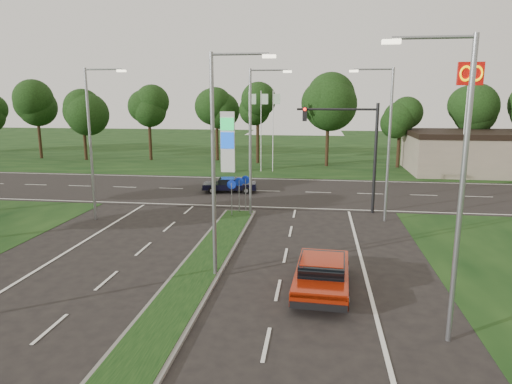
# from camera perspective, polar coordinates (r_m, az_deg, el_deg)

# --- Properties ---
(ground) EXTENTS (160.00, 160.00, 0.00)m
(ground) POSITION_cam_1_polar(r_m,az_deg,el_deg) (14.42, -13.98, -19.06)
(ground) COLOR black
(ground) RESTS_ON ground
(verge_far) EXTENTS (160.00, 50.00, 0.02)m
(verge_far) POSITION_cam_1_polar(r_m,az_deg,el_deg) (67.03, 3.54, 5.39)
(verge_far) COLOR black
(verge_far) RESTS_ON ground
(cross_road) EXTENTS (160.00, 12.00, 0.02)m
(cross_road) POSITION_cam_1_polar(r_m,az_deg,el_deg) (36.52, -0.09, 0.14)
(cross_road) COLOR black
(cross_road) RESTS_ON ground
(median_kerb) EXTENTS (2.00, 26.00, 0.12)m
(median_kerb) POSITION_cam_1_polar(r_m,az_deg,el_deg) (17.74, -9.15, -12.54)
(median_kerb) COLOR slate
(median_kerb) RESTS_ON ground
(commercial_building) EXTENTS (16.00, 9.00, 4.00)m
(commercial_building) POSITION_cam_1_polar(r_m,az_deg,el_deg) (50.72, 27.51, 4.36)
(commercial_building) COLOR gray
(commercial_building) RESTS_ON ground
(streetlight_median_near) EXTENTS (2.53, 0.22, 9.00)m
(streetlight_median_near) POSITION_cam_1_polar(r_m,az_deg,el_deg) (18.01, -4.77, 4.57)
(streetlight_median_near) COLOR gray
(streetlight_median_near) RESTS_ON ground
(streetlight_median_far) EXTENTS (2.53, 0.22, 9.00)m
(streetlight_median_far) POSITION_cam_1_polar(r_m,az_deg,el_deg) (27.81, -0.30, 7.10)
(streetlight_median_far) COLOR gray
(streetlight_median_far) RESTS_ON ground
(streetlight_left_far) EXTENTS (2.53, 0.22, 9.00)m
(streetlight_left_far) POSITION_cam_1_polar(r_m,az_deg,el_deg) (28.75, -19.71, 6.57)
(streetlight_left_far) COLOR gray
(streetlight_left_far) RESTS_ON ground
(streetlight_right_far) EXTENTS (2.53, 0.22, 9.00)m
(streetlight_right_far) POSITION_cam_1_polar(r_m,az_deg,el_deg) (27.82, 15.93, 6.66)
(streetlight_right_far) COLOR gray
(streetlight_right_far) RESTS_ON ground
(streetlight_right_near) EXTENTS (2.53, 0.22, 9.00)m
(streetlight_right_near) POSITION_cam_1_polar(r_m,az_deg,el_deg) (14.18, 23.69, 1.71)
(streetlight_right_near) COLOR gray
(streetlight_right_near) RESTS_ON ground
(traffic_signal) EXTENTS (5.10, 0.42, 7.00)m
(traffic_signal) POSITION_cam_1_polar(r_m,az_deg,el_deg) (29.65, 12.26, 6.30)
(traffic_signal) COLOR black
(traffic_signal) RESTS_ON ground
(median_signs) EXTENTS (1.16, 1.76, 2.38)m
(median_signs) POSITION_cam_1_polar(r_m,az_deg,el_deg) (28.82, -2.15, 0.50)
(median_signs) COLOR gray
(median_signs) RESTS_ON ground
(gas_pylon) EXTENTS (5.80, 1.26, 8.00)m
(gas_pylon) POSITION_cam_1_polar(r_m,az_deg,el_deg) (45.52, -3.28, 6.48)
(gas_pylon) COLOR silver
(gas_pylon) RESTS_ON ground
(mcdonalds_sign) EXTENTS (2.20, 0.47, 10.40)m
(mcdonalds_sign) POSITION_cam_1_polar(r_m,az_deg,el_deg) (45.37, 25.09, 11.47)
(mcdonalds_sign) COLOR silver
(mcdonalds_sign) RESTS_ON ground
(treeline_far) EXTENTS (6.00, 6.00, 9.90)m
(treeline_far) POSITION_cam_1_polar(r_m,az_deg,el_deg) (51.61, 2.48, 11.14)
(treeline_far) COLOR black
(treeline_far) RESTS_ON ground
(red_sedan) EXTENTS (2.24, 4.93, 1.33)m
(red_sedan) POSITION_cam_1_polar(r_m,az_deg,el_deg) (17.91, 8.25, -10.00)
(red_sedan) COLOR #9A1D08
(red_sedan) RESTS_ON ground
(navy_sedan) EXTENTS (4.29, 2.16, 1.13)m
(navy_sedan) POSITION_cam_1_polar(r_m,az_deg,el_deg) (35.92, -3.27, 0.92)
(navy_sedan) COLOR black
(navy_sedan) RESTS_ON ground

